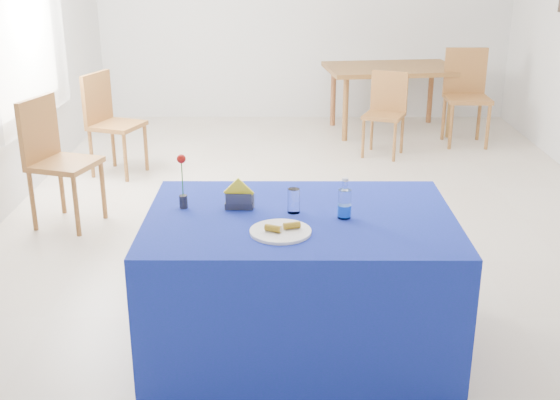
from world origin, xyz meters
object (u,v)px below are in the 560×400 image
at_px(oak_table, 391,73).
at_px(chair_bg_right, 466,89).
at_px(blue_table, 300,281).
at_px(chair_win_a, 54,153).
at_px(plate, 280,231).
at_px(chair_win_b, 108,117).
at_px(chair_bg_left, 386,107).
at_px(water_bottle, 344,205).

height_order(oak_table, chair_bg_right, chair_bg_right).
relative_size(blue_table, chair_win_a, 1.61).
bearing_deg(plate, oak_table, 75.50).
distance_m(blue_table, chair_win_a, 2.56).
bearing_deg(chair_win_b, blue_table, -130.48).
bearing_deg(chair_win_a, plate, -121.74).
relative_size(plate, oak_table, 0.19).
xyz_separation_m(plate, chair_bg_right, (2.00, 4.39, -0.18)).
bearing_deg(chair_bg_left, water_bottle, -79.09).
relative_size(blue_table, oak_table, 1.02).
distance_m(chair_bg_right, chair_win_b, 3.79).
relative_size(water_bottle, oak_table, 0.14).
distance_m(plate, chair_bg_right, 4.82).
bearing_deg(water_bottle, chair_bg_right, 68.18).
relative_size(chair_bg_right, chair_win_b, 1.07).
bearing_deg(oak_table, chair_win_a, -136.33).
relative_size(oak_table, chair_win_a, 1.58).
relative_size(blue_table, water_bottle, 7.44).
xyz_separation_m(plate, chair_win_b, (-1.62, 3.28, -0.22)).
bearing_deg(chair_win_a, chair_bg_left, -38.30).
distance_m(blue_table, chair_bg_right, 4.57).
distance_m(chair_bg_left, chair_bg_right, 1.03).
xyz_separation_m(water_bottle, oak_table, (0.93, 4.66, -0.15)).
relative_size(blue_table, chair_win_b, 1.67).
bearing_deg(oak_table, blue_table, -104.02).
xyz_separation_m(oak_table, chair_bg_right, (0.74, -0.48, -0.09)).
distance_m(water_bottle, oak_table, 4.76).
xyz_separation_m(water_bottle, chair_win_b, (-1.95, 3.08, -0.28)).
bearing_deg(chair_win_b, oak_table, -41.15).
height_order(chair_win_a, chair_win_b, chair_win_a).
bearing_deg(chair_win_a, oak_table, -29.07).
xyz_separation_m(water_bottle, chair_bg_right, (1.67, 4.18, -0.24)).
distance_m(chair_win_a, chair_win_b, 1.28).
height_order(oak_table, chair_bg_left, chair_bg_left).
bearing_deg(blue_table, chair_bg_left, 75.23).
xyz_separation_m(plate, chair_win_a, (-1.74, 2.00, -0.19)).
distance_m(plate, chair_bg_left, 4.09).
height_order(water_bottle, chair_win_a, chair_win_a).
bearing_deg(oak_table, water_bottle, -101.30).
bearing_deg(water_bottle, chair_win_a, 138.95).
distance_m(plate, blue_table, 0.47).
bearing_deg(chair_bg_left, chair_bg_right, 48.32).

